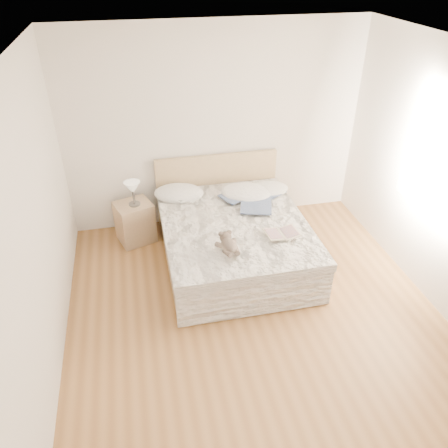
{
  "coord_description": "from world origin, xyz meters",
  "views": [
    {
      "loc": [
        -1.07,
        -3.19,
        3.43
      ],
      "look_at": [
        -0.14,
        1.05,
        0.62
      ],
      "focal_mm": 35.0,
      "sensor_mm": 36.0,
      "label": 1
    }
  ],
  "objects_px": {
    "table_lamp": "(133,189)",
    "bed": "(233,238)",
    "photo_book": "(185,199)",
    "childrens_book": "(281,234)",
    "teddy_bear": "(229,250)",
    "nightstand": "(135,222)"
  },
  "relations": [
    {
      "from": "bed",
      "to": "childrens_book",
      "type": "height_order",
      "value": "bed"
    },
    {
      "from": "childrens_book",
      "to": "bed",
      "type": "bearing_deg",
      "value": 126.21
    },
    {
      "from": "table_lamp",
      "to": "bed",
      "type": "bearing_deg",
      "value": -29.23
    },
    {
      "from": "table_lamp",
      "to": "photo_book",
      "type": "distance_m",
      "value": 0.68
    },
    {
      "from": "childrens_book",
      "to": "photo_book",
      "type": "bearing_deg",
      "value": 127.04
    },
    {
      "from": "table_lamp",
      "to": "photo_book",
      "type": "relative_size",
      "value": 1.09
    },
    {
      "from": "nightstand",
      "to": "childrens_book",
      "type": "relative_size",
      "value": 1.44
    },
    {
      "from": "bed",
      "to": "photo_book",
      "type": "bearing_deg",
      "value": 133.83
    },
    {
      "from": "nightstand",
      "to": "table_lamp",
      "type": "relative_size",
      "value": 1.7
    },
    {
      "from": "nightstand",
      "to": "table_lamp",
      "type": "height_order",
      "value": "table_lamp"
    },
    {
      "from": "bed",
      "to": "childrens_book",
      "type": "distance_m",
      "value": 0.74
    },
    {
      "from": "nightstand",
      "to": "childrens_book",
      "type": "height_order",
      "value": "childrens_book"
    },
    {
      "from": "childrens_book",
      "to": "teddy_bear",
      "type": "relative_size",
      "value": 1.25
    },
    {
      "from": "bed",
      "to": "photo_book",
      "type": "distance_m",
      "value": 0.81
    },
    {
      "from": "childrens_book",
      "to": "nightstand",
      "type": "bearing_deg",
      "value": 138.45
    },
    {
      "from": "table_lamp",
      "to": "childrens_book",
      "type": "height_order",
      "value": "table_lamp"
    },
    {
      "from": "bed",
      "to": "table_lamp",
      "type": "distance_m",
      "value": 1.42
    },
    {
      "from": "photo_book",
      "to": "childrens_book",
      "type": "height_order",
      "value": "childrens_book"
    },
    {
      "from": "bed",
      "to": "teddy_bear",
      "type": "relative_size",
      "value": 6.9
    },
    {
      "from": "bed",
      "to": "nightstand",
      "type": "bearing_deg",
      "value": 150.47
    },
    {
      "from": "bed",
      "to": "table_lamp",
      "type": "relative_size",
      "value": 6.53
    },
    {
      "from": "nightstand",
      "to": "photo_book",
      "type": "relative_size",
      "value": 1.86
    }
  ]
}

